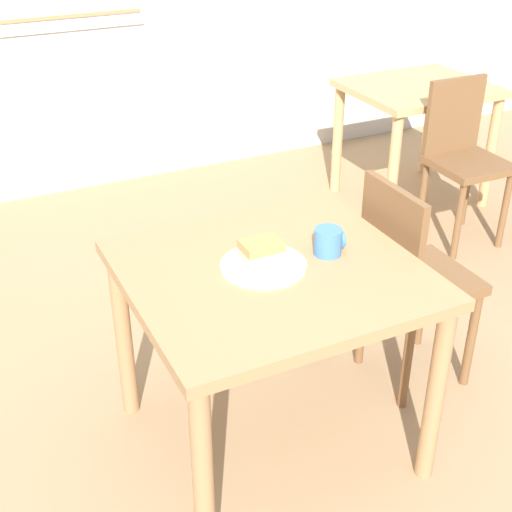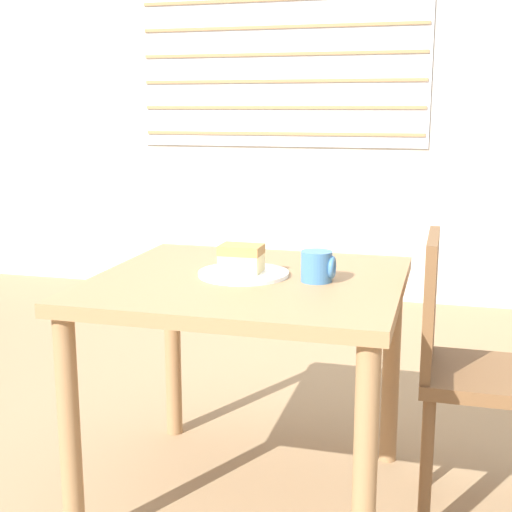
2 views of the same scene
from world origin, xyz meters
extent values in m
cube|color=#9E754C|center=(-0.10, 0.49, 0.70)|extent=(0.91, 0.85, 0.04)
cylinder|color=#9E754C|center=(-0.50, 0.11, 0.34)|extent=(0.06, 0.06, 0.68)
cylinder|color=#9E754C|center=(0.30, 0.11, 0.34)|extent=(0.06, 0.06, 0.68)
cylinder|color=#9E754C|center=(-0.50, 0.86, 0.34)|extent=(0.06, 0.06, 0.68)
cylinder|color=#9E754C|center=(0.30, 0.86, 0.34)|extent=(0.06, 0.06, 0.68)
cube|color=tan|center=(1.61, 1.97, 0.69)|extent=(0.79, 0.67, 0.04)
cylinder|color=tan|center=(1.27, 1.69, 0.33)|extent=(0.06, 0.06, 0.67)
cylinder|color=tan|center=(1.96, 1.69, 0.33)|extent=(0.06, 0.06, 0.67)
cylinder|color=tan|center=(1.27, 2.26, 0.33)|extent=(0.06, 0.06, 0.67)
cylinder|color=tan|center=(1.96, 2.26, 0.33)|extent=(0.06, 0.06, 0.67)
cube|color=brown|center=(0.59, 0.58, 0.45)|extent=(0.36, 0.36, 0.04)
cylinder|color=brown|center=(0.75, 0.42, 0.21)|extent=(0.04, 0.04, 0.43)
cylinder|color=brown|center=(0.75, 0.73, 0.21)|extent=(0.04, 0.04, 0.43)
cylinder|color=brown|center=(0.44, 0.42, 0.21)|extent=(0.04, 0.04, 0.43)
cylinder|color=brown|center=(0.44, 0.73, 0.21)|extent=(0.04, 0.04, 0.43)
cube|color=brown|center=(0.43, 0.58, 0.66)|extent=(0.03, 0.35, 0.39)
cube|color=brown|center=(1.53, 1.40, 0.45)|extent=(0.37, 0.37, 0.04)
cylinder|color=brown|center=(1.37, 1.25, 0.21)|extent=(0.04, 0.04, 0.43)
cylinder|color=brown|center=(1.68, 1.24, 0.21)|extent=(0.04, 0.04, 0.43)
cylinder|color=brown|center=(1.38, 1.55, 0.21)|extent=(0.04, 0.04, 0.43)
cylinder|color=brown|center=(1.68, 1.54, 0.21)|extent=(0.04, 0.04, 0.43)
cube|color=brown|center=(1.53, 1.56, 0.66)|extent=(0.35, 0.04, 0.39)
cylinder|color=white|center=(-0.12, 0.50, 0.73)|extent=(0.27, 0.27, 0.01)
cube|color=beige|center=(-0.13, 0.50, 0.76)|extent=(0.12, 0.09, 0.05)
cube|color=#B27F47|center=(-0.13, 0.50, 0.80)|extent=(0.13, 0.09, 0.03)
cylinder|color=teal|center=(0.10, 0.49, 0.77)|extent=(0.09, 0.09, 0.09)
torus|color=teal|center=(0.15, 0.49, 0.77)|extent=(0.02, 0.07, 0.07)
camera|label=1|loc=(-0.99, -1.23, 1.86)|focal=50.00mm
camera|label=2|loc=(0.47, -1.50, 1.22)|focal=50.00mm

